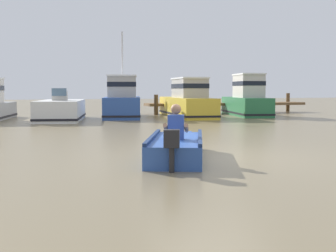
% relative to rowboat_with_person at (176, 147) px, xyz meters
% --- Properties ---
extents(ground_plane, '(120.00, 120.00, 0.00)m').
position_rel_rowboat_with_person_xyz_m(ground_plane, '(0.80, -0.01, -0.25)').
color(ground_plane, '#7A6B4C').
extents(wooden_dock, '(10.34, 1.64, 1.23)m').
position_rel_rowboat_with_person_xyz_m(wooden_dock, '(8.78, 17.24, 0.32)').
color(wooden_dock, brown).
rests_on(wooden_dock, ground).
extents(rowboat_with_person, '(2.11, 3.62, 1.19)m').
position_rel_rowboat_with_person_xyz_m(rowboat_with_person, '(0.00, 0.00, 0.00)').
color(rowboat_with_person, '#2D519E').
rests_on(rowboat_with_person, ground).
extents(moored_boat_white, '(2.89, 5.37, 1.54)m').
position_rel_rowboat_with_person_xyz_m(moored_boat_white, '(-1.60, 13.42, 0.21)').
color(moored_boat_white, white).
rests_on(moored_boat_white, ground).
extents(moored_boat_blue, '(2.92, 5.32, 4.50)m').
position_rel_rowboat_with_person_xyz_m(moored_boat_blue, '(1.66, 14.62, 0.59)').
color(moored_boat_blue, '#2D519E').
rests_on(moored_boat_blue, ground).
extents(moored_boat_yellow, '(2.24, 6.63, 2.11)m').
position_rel_rowboat_with_person_xyz_m(moored_boat_yellow, '(5.16, 14.28, 0.54)').
color(moored_boat_yellow, gold).
rests_on(moored_boat_yellow, ground).
extents(moored_boat_green, '(2.65, 5.81, 2.36)m').
position_rel_rowboat_with_person_xyz_m(moored_boat_green, '(8.78, 14.44, 0.62)').
color(moored_boat_green, '#287042').
rests_on(moored_boat_green, ground).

